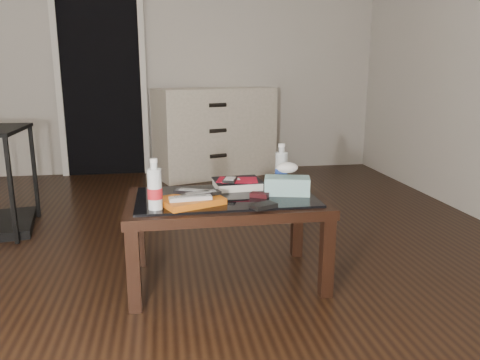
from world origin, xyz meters
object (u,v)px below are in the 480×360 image
object	(u,v)px
water_bottle_left	(155,184)
tissue_box	(287,186)
coffee_table	(226,208)
dresser	(215,132)
textbook	(237,184)
water_bottle_right	(281,165)

from	to	relation	value
water_bottle_left	tissue_box	world-z (taller)	water_bottle_left
coffee_table	water_bottle_left	xyz separation A→B (m)	(-0.35, -0.17, 0.18)
dresser	textbook	xyz separation A→B (m)	(-0.14, -2.37, 0.03)
textbook	tissue_box	world-z (taller)	tissue_box
water_bottle_left	tissue_box	distance (m)	0.69
water_bottle_right	dresser	bearing A→B (deg)	92.48
dresser	textbook	distance (m)	2.37
textbook	tissue_box	distance (m)	0.29
water_bottle_left	tissue_box	xyz separation A→B (m)	(0.67, 0.16, -0.07)
water_bottle_left	tissue_box	size ratio (longest dim) A/B	1.03
textbook	dresser	bearing A→B (deg)	82.43
water_bottle_right	tissue_box	bearing A→B (deg)	-93.42
dresser	water_bottle_right	xyz separation A→B (m)	(0.10, -2.37, 0.13)
coffee_table	dresser	bearing A→B (deg)	84.88
textbook	coffee_table	bearing A→B (deg)	-122.92
coffee_table	water_bottle_right	distance (m)	0.40
tissue_box	coffee_table	bearing A→B (deg)	-168.41
tissue_box	textbook	bearing A→B (deg)	158.19
coffee_table	water_bottle_right	size ratio (longest dim) A/B	4.20
dresser	water_bottle_left	xyz separation A→B (m)	(-0.58, -2.69, 0.13)
water_bottle_right	water_bottle_left	bearing A→B (deg)	-154.75
water_bottle_left	textbook	bearing A→B (deg)	36.87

